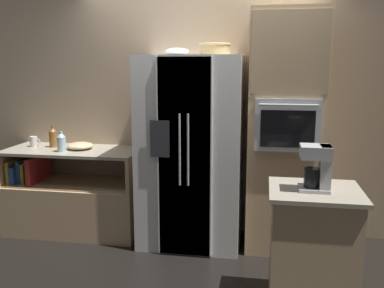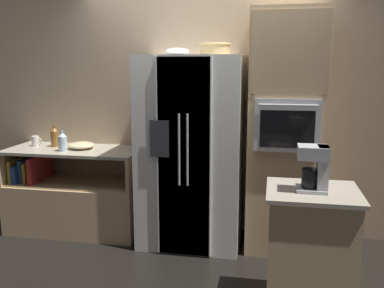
# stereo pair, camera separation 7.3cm
# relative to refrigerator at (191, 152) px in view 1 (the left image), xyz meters

# --- Properties ---
(ground_plane) EXTENTS (20.00, 20.00, 0.00)m
(ground_plane) POSITION_rel_refrigerator_xyz_m (0.05, -0.06, -0.93)
(ground_plane) COLOR black
(wall_back) EXTENTS (12.00, 0.06, 2.80)m
(wall_back) POSITION_rel_refrigerator_xyz_m (0.05, 0.41, 0.47)
(wall_back) COLOR tan
(wall_back) RESTS_ON ground_plane
(counter_left) EXTENTS (1.41, 0.64, 0.90)m
(counter_left) POSITION_rel_refrigerator_xyz_m (-1.29, 0.06, -0.60)
(counter_left) COLOR tan
(counter_left) RESTS_ON ground_plane
(refrigerator) EXTENTS (0.98, 0.78, 1.86)m
(refrigerator) POSITION_rel_refrigerator_xyz_m (0.00, 0.00, 0.00)
(refrigerator) COLOR white
(refrigerator) RESTS_ON ground_plane
(wall_oven) EXTENTS (0.69, 0.70, 2.26)m
(wall_oven) POSITION_rel_refrigerator_xyz_m (0.90, 0.05, 0.21)
(wall_oven) COLOR tan
(wall_oven) RESTS_ON ground_plane
(island_counter) EXTENTS (0.64, 0.59, 0.91)m
(island_counter) POSITION_rel_refrigerator_xyz_m (1.07, -1.06, -0.47)
(island_counter) COLOR tan
(island_counter) RESTS_ON ground_plane
(wicker_basket) EXTENTS (0.30, 0.30, 0.11)m
(wicker_basket) POSITION_rel_refrigerator_xyz_m (0.22, 0.05, 0.99)
(wicker_basket) COLOR tan
(wicker_basket) RESTS_ON refrigerator
(fruit_bowl) EXTENTS (0.23, 0.23, 0.07)m
(fruit_bowl) POSITION_rel_refrigerator_xyz_m (-0.15, 0.08, 0.96)
(fruit_bowl) COLOR white
(fruit_bowl) RESTS_ON refrigerator
(bottle_tall) EXTENTS (0.08, 0.08, 0.23)m
(bottle_tall) POSITION_rel_refrigerator_xyz_m (-1.52, 0.13, 0.08)
(bottle_tall) COLOR brown
(bottle_tall) RESTS_ON counter_left
(bottle_short) EXTENTS (0.09, 0.09, 0.21)m
(bottle_short) POSITION_rel_refrigerator_xyz_m (-1.33, -0.07, 0.07)
(bottle_short) COLOR silver
(bottle_short) RESTS_ON counter_left
(mug) EXTENTS (0.12, 0.08, 0.11)m
(mug) POSITION_rel_refrigerator_xyz_m (-1.74, 0.12, 0.02)
(mug) COLOR silver
(mug) RESTS_ON counter_left
(mixing_bowl) EXTENTS (0.27, 0.27, 0.07)m
(mixing_bowl) POSITION_rel_refrigerator_xyz_m (-1.19, 0.07, 0.01)
(mixing_bowl) COLOR beige
(mixing_bowl) RESTS_ON counter_left
(coffee_maker) EXTENTS (0.21, 0.18, 0.32)m
(coffee_maker) POSITION_rel_refrigerator_xyz_m (1.07, -1.09, 0.16)
(coffee_maker) COLOR #B2B2B7
(coffee_maker) RESTS_ON island_counter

